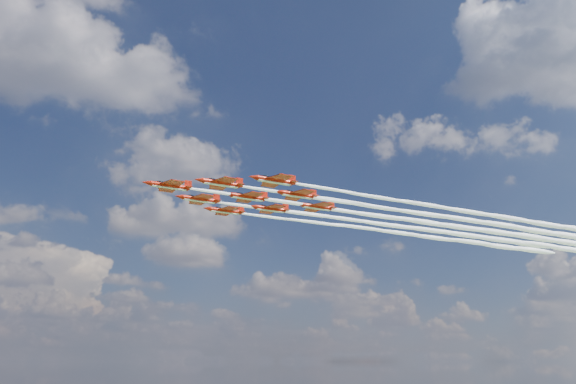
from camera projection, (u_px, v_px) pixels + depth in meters
name	position (u px, v px, depth m)	size (l,w,h in m)	color
jet_lead	(379.00, 216.00, 154.61)	(124.87, 21.81, 2.87)	#A81709
jet_row2_port	(424.00, 214.00, 152.71)	(124.87, 21.81, 2.87)	#A81709
jet_row2_starb	(391.00, 225.00, 165.24)	(124.87, 21.81, 2.87)	#A81709
jet_row3_port	(471.00, 212.00, 150.81)	(124.87, 21.81, 2.87)	#A81709
jet_row3_centre	(433.00, 223.00, 163.34)	(124.87, 21.81, 2.87)	#A81709
jet_row3_starb	(401.00, 233.00, 175.87)	(124.87, 21.81, 2.87)	#A81709
jet_row4_port	(477.00, 222.00, 161.44)	(124.87, 21.81, 2.87)	#A81709
jet_row4_starb	(442.00, 232.00, 173.97)	(124.87, 21.81, 2.87)	#A81709
jet_tail	(483.00, 230.00, 172.07)	(124.87, 21.81, 2.87)	#A81709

